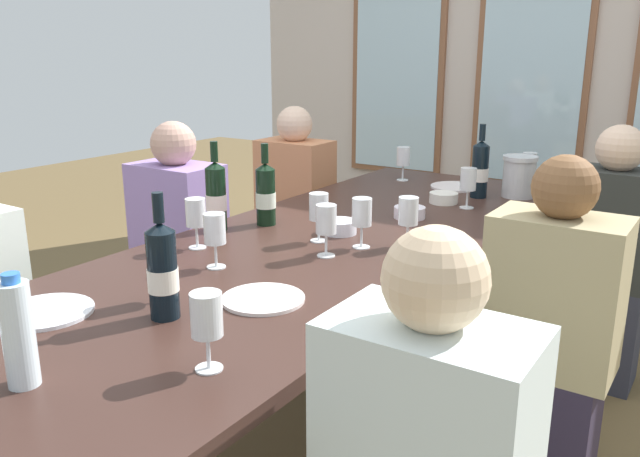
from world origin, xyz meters
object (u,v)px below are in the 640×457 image
at_px(wine_glass_9, 362,213).
at_px(seated_person_5, 549,343).
at_px(water_bottle, 18,334).
at_px(seated_person_1, 606,265).
at_px(wine_glass_8, 326,222).
at_px(seated_person_0, 295,214).
at_px(wine_glass_6, 529,163).
at_px(dining_table, 328,255).
at_px(wine_glass_1, 161,258).
at_px(wine_glass_10, 319,209).
at_px(wine_glass_2, 408,212).
at_px(white_plate_2, 456,187).
at_px(wine_glass_7, 207,319).
at_px(white_plate_0, 263,299).
at_px(metal_pitcher, 519,176).
at_px(wine_bottle_3, 480,169).
at_px(wine_glass_11, 403,158).
at_px(wine_glass_5, 215,230).
at_px(white_plate_1, 45,312).
at_px(wine_glass_3, 468,180).
at_px(wine_bottle_1, 216,196).
at_px(wine_bottle_2, 266,194).
at_px(wine_bottle_0, 163,271).
at_px(seated_person_4, 180,255).
at_px(wine_glass_0, 196,215).
at_px(tasting_bowl_2, 444,198).
at_px(tasting_bowl_3, 341,227).

height_order(wine_glass_9, seated_person_5, seated_person_5).
xyz_separation_m(water_bottle, seated_person_1, (0.74, 2.14, -0.33)).
xyz_separation_m(wine_glass_8, seated_person_0, (-0.89, 1.07, -0.33)).
bearing_deg(wine_glass_6, dining_table, -104.98).
xyz_separation_m(wine_glass_1, wine_glass_10, (0.04, 0.70, -0.00)).
relative_size(wine_glass_2, wine_glass_6, 1.00).
bearing_deg(seated_person_5, white_plate_2, 125.27).
height_order(wine_glass_2, wine_glass_7, same).
height_order(dining_table, white_plate_0, white_plate_0).
relative_size(metal_pitcher, wine_bottle_3, 0.57).
bearing_deg(wine_glass_8, wine_glass_11, 105.65).
xyz_separation_m(wine_glass_5, seated_person_1, (0.91, 1.38, -0.34)).
distance_m(metal_pitcher, wine_glass_7, 2.01).
height_order(white_plate_1, wine_glass_1, wine_glass_1).
xyz_separation_m(wine_glass_3, wine_glass_10, (-0.26, -0.76, -0.00)).
distance_m(wine_bottle_3, wine_glass_8, 1.12).
height_order(wine_glass_9, seated_person_1, seated_person_1).
bearing_deg(seated_person_5, wine_bottle_1, -172.35).
height_order(white_plate_1, wine_glass_10, wine_glass_10).
height_order(wine_bottle_1, wine_glass_10, wine_bottle_1).
relative_size(wine_bottle_2, wine_glass_2, 1.81).
height_order(metal_pitcher, wine_bottle_0, wine_bottle_0).
bearing_deg(wine_bottle_0, seated_person_4, 134.30).
bearing_deg(wine_glass_10, wine_bottle_0, -86.62).
xyz_separation_m(wine_glass_10, seated_person_4, (-0.78, 0.07, -0.33)).
xyz_separation_m(wine_glass_7, seated_person_4, (-1.11, 0.99, -0.33)).
bearing_deg(wine_glass_3, seated_person_4, -146.49).
xyz_separation_m(wine_bottle_0, seated_person_1, (0.75, 1.74, -0.34)).
bearing_deg(wine_glass_9, wine_glass_2, 38.62).
bearing_deg(seated_person_4, seated_person_0, 90.00).
relative_size(white_plate_2, wine_glass_8, 1.40).
relative_size(white_plate_2, wine_glass_10, 1.40).
relative_size(wine_glass_6, seated_person_1, 0.16).
bearing_deg(white_plate_0, wine_glass_3, 86.82).
height_order(wine_glass_7, seated_person_5, seated_person_5).
bearing_deg(wine_glass_10, wine_glass_8, -48.30).
xyz_separation_m(white_plate_2, wine_bottle_0, (-0.01, -1.90, 0.12)).
relative_size(water_bottle, wine_glass_1, 1.38).
xyz_separation_m(wine_glass_3, seated_person_4, (-1.03, -0.68, -0.34)).
bearing_deg(metal_pitcher, seated_person_5, -67.17).
distance_m(white_plate_2, seated_person_1, 0.79).
xyz_separation_m(wine_glass_6, wine_glass_8, (-0.24, -1.45, -0.00)).
bearing_deg(wine_glass_0, wine_glass_3, 62.20).
relative_size(wine_glass_2, wine_glass_11, 1.00).
relative_size(wine_glass_5, wine_glass_11, 1.00).
relative_size(metal_pitcher, wine_glass_3, 1.09).
relative_size(tasting_bowl_2, seated_person_0, 0.11).
distance_m(tasting_bowl_3, wine_glass_8, 0.29).
xyz_separation_m(dining_table, wine_glass_9, (0.15, -0.03, 0.18)).
relative_size(metal_pitcher, wine_glass_0, 1.09).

